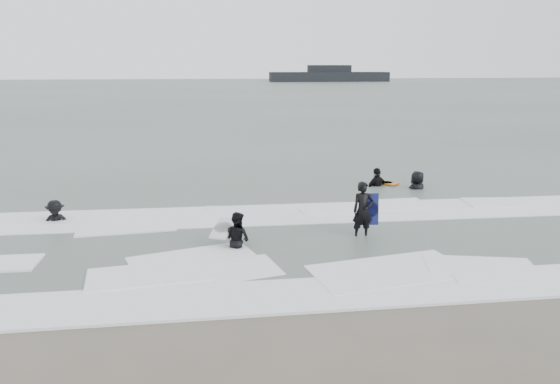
{
  "coord_description": "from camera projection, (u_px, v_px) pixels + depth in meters",
  "views": [
    {
      "loc": [
        -2.07,
        -11.92,
        5.18
      ],
      "look_at": [
        0.0,
        5.0,
        1.1
      ],
      "focal_mm": 35.0,
      "sensor_mm": 36.0,
      "label": 1
    }
  ],
  "objects": [
    {
      "name": "vessel_horizon",
      "position": [
        329.0,
        76.0,
        144.86
      ],
      "size": [
        31.59,
        5.64,
        4.29
      ],
      "color": "black",
      "rests_on": "ground"
    },
    {
      "name": "surfer_right_near",
      "position": [
        377.0,
        187.0,
        23.17
      ],
      "size": [
        1.25,
        0.9,
        1.97
      ],
      "primitive_type": "imported",
      "rotation": [
        0.0,
        0.0,
        -2.73
      ],
      "color": "black",
      "rests_on": "ground"
    },
    {
      "name": "surfer_centre",
      "position": [
        362.0,
        238.0,
        16.45
      ],
      "size": [
        0.67,
        0.46,
        1.75
      ],
      "primitive_type": "imported",
      "rotation": [
        0.0,
        0.0,
        0.07
      ],
      "color": "black",
      "rests_on": "ground"
    },
    {
      "name": "surfer_breaker",
      "position": [
        56.0,
        224.0,
        17.9
      ],
      "size": [
        1.15,
        0.79,
        1.64
      ],
      "primitive_type": "imported",
      "rotation": [
        0.0,
        0.0,
        0.18
      ],
      "color": "black",
      "rests_on": "ground"
    },
    {
      "name": "sea",
      "position": [
        225.0,
        94.0,
        90.17
      ],
      "size": [
        320.0,
        320.0,
        0.0
      ],
      "primitive_type": "plane",
      "color": "#47544C",
      "rests_on": "ground"
    },
    {
      "name": "surfer_right_far",
      "position": [
        417.0,
        190.0,
        22.63
      ],
      "size": [
        1.12,
        0.95,
        1.94
      ],
      "primitive_type": "imported",
      "rotation": [
        0.0,
        0.0,
        -2.72
      ],
      "color": "black",
      "rests_on": "ground"
    },
    {
      "name": "bodyboards",
      "position": [
        336.0,
        203.0,
        18.5
      ],
      "size": [
        8.06,
        8.19,
        1.25
      ],
      "color": "#0F1449",
      "rests_on": "ground"
    },
    {
      "name": "surfer_wading",
      "position": [
        238.0,
        248.0,
        15.54
      ],
      "size": [
        0.99,
        0.99,
        1.62
      ],
      "primitive_type": "imported",
      "rotation": [
        0.0,
        0.0,
        2.36
      ],
      "color": "black",
      "rests_on": "ground"
    },
    {
      "name": "ground",
      "position": [
        306.0,
        285.0,
        12.95
      ],
      "size": [
        320.0,
        320.0,
        0.0
      ],
      "primitive_type": "plane",
      "color": "brown",
      "rests_on": "ground"
    },
    {
      "name": "surf_foam",
      "position": [
        285.0,
        236.0,
        16.52
      ],
      "size": [
        30.03,
        9.06,
        0.09
      ],
      "color": "white",
      "rests_on": "ground"
    }
  ]
}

